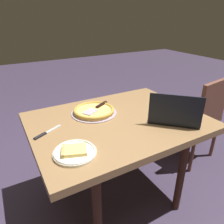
{
  "coord_description": "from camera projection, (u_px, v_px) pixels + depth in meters",
  "views": [
    {
      "loc": [
        0.7,
        1.14,
        1.42
      ],
      "look_at": [
        0.05,
        0.01,
        0.8
      ],
      "focal_mm": 33.8,
      "sensor_mm": 36.0,
      "label": 1
    }
  ],
  "objects": [
    {
      "name": "pizza_tray",
      "position": [
        94.0,
        111.0,
        1.59
      ],
      "size": [
        0.34,
        0.34,
        0.04
      ],
      "color": "#A596A7",
      "rests_on": "dining_table"
    },
    {
      "name": "table_knife",
      "position": [
        45.0,
        133.0,
        1.32
      ],
      "size": [
        0.2,
        0.12,
        0.01
      ],
      "color": "#B5BBBF",
      "rests_on": "dining_table"
    },
    {
      "name": "chair_near",
      "position": [
        198.0,
        114.0,
        2.08
      ],
      "size": [
        0.51,
        0.51,
        0.89
      ],
      "color": "brown",
      "rests_on": "ground_plane"
    },
    {
      "name": "dining_table",
      "position": [
        118.0,
        128.0,
        1.53
      ],
      "size": [
        1.21,
        0.91,
        0.73
      ],
      "color": "olive",
      "rests_on": "ground_plane"
    },
    {
      "name": "ground_plane",
      "position": [
        117.0,
        195.0,
        1.82
      ],
      "size": [
        12.0,
        12.0,
        0.0
      ],
      "primitive_type": "plane",
      "color": "#3A2F45"
    },
    {
      "name": "laptop",
      "position": [
        174.0,
        116.0,
        1.45
      ],
      "size": [
        0.4,
        0.4,
        0.22
      ],
      "color": "black",
      "rests_on": "dining_table"
    },
    {
      "name": "pizza_plate",
      "position": [
        74.0,
        152.0,
        1.13
      ],
      "size": [
        0.23,
        0.23,
        0.04
      ],
      "color": "white",
      "rests_on": "dining_table"
    }
  ]
}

